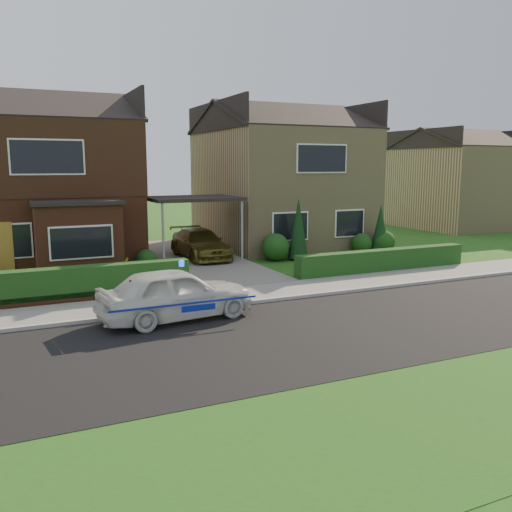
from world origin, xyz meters
TOP-DOWN VIEW (x-y plane):
  - ground at (0.00, 0.00)m, footprint 120.00×120.00m
  - road at (0.00, 0.00)m, footprint 60.00×6.00m
  - kerb at (0.00, 3.05)m, footprint 60.00×0.16m
  - sidewalk at (0.00, 4.10)m, footprint 60.00×2.00m
  - grass_verge at (0.00, -5.00)m, footprint 60.00×4.00m
  - driveway at (0.00, 11.00)m, footprint 3.80×12.00m
  - house_left at (-5.78, 13.90)m, footprint 7.50×9.53m
  - house_right at (5.80, 13.99)m, footprint 7.50×8.06m
  - carport_link at (0.00, 10.95)m, footprint 3.80×3.00m
  - dwarf_wall at (-5.80, 5.30)m, footprint 7.70×0.25m
  - hedge_left at (-5.80, 5.45)m, footprint 7.50×0.55m
  - hedge_right at (5.80, 5.35)m, footprint 7.50×0.55m
  - shrub_left_mid at (-4.00, 9.30)m, footprint 1.32×1.32m
  - shrub_left_near at (-2.40, 9.60)m, footprint 0.84×0.84m
  - shrub_right_near at (3.20, 9.40)m, footprint 1.20×1.20m
  - shrub_right_mid at (7.80, 9.50)m, footprint 0.96×0.96m
  - shrub_right_far at (8.80, 9.20)m, footprint 1.08×1.08m
  - conifer_a at (4.20, 9.20)m, footprint 0.90×0.90m
  - conifer_b at (8.60, 9.20)m, footprint 0.90×0.90m
  - neighbour_right at (20.00, 16.00)m, footprint 6.50×7.00m
  - police_car at (-3.31, 2.40)m, footprint 3.82×4.32m
  - driveway_car at (0.28, 10.90)m, footprint 1.81×4.28m
  - potted_plant_b at (-3.59, 7.99)m, footprint 0.57×0.55m
  - potted_plant_c at (-4.04, 7.07)m, footprint 0.47×0.47m

SIDE VIEW (x-z plane):
  - ground at x=0.00m, z-range 0.00..0.00m
  - road at x=0.00m, z-range -0.01..0.01m
  - grass_verge at x=0.00m, z-range -0.01..0.01m
  - hedge_left at x=-5.80m, z-range -0.45..0.45m
  - hedge_right at x=5.80m, z-range -0.40..0.40m
  - sidewalk at x=0.00m, z-range 0.00..0.10m
  - kerb at x=0.00m, z-range 0.00..0.12m
  - driveway at x=0.00m, z-range 0.00..0.12m
  - dwarf_wall at x=-5.80m, z-range 0.00..0.36m
  - potted_plant_c at x=-4.04m, z-range 0.00..0.71m
  - potted_plant_b at x=-3.59m, z-range 0.00..0.82m
  - shrub_left_near at x=-2.40m, z-range 0.00..0.84m
  - shrub_right_mid at x=7.80m, z-range 0.00..0.96m
  - shrub_right_far at x=8.80m, z-range 0.00..1.08m
  - shrub_right_near at x=3.20m, z-range 0.00..1.20m
  - shrub_left_mid at x=-4.00m, z-range 0.00..1.32m
  - police_car at x=-3.31m, z-range -0.08..1.50m
  - driveway_car at x=0.28m, z-range 0.12..1.35m
  - conifer_b at x=8.60m, z-range 0.00..2.20m
  - conifer_a at x=4.20m, z-range 0.00..2.60m
  - neighbour_right at x=20.00m, z-range 0.00..5.20m
  - carport_link at x=0.00m, z-range 1.27..4.04m
  - house_right at x=5.80m, z-range 0.04..7.29m
  - house_left at x=-5.78m, z-range 0.19..7.44m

